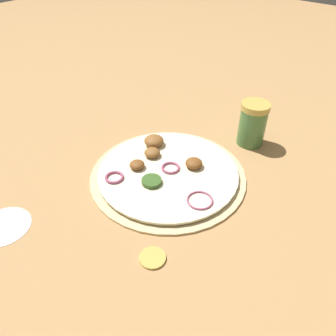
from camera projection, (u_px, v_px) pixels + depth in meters
name	position (u px, v px, depth m)	size (l,w,h in m)	color
ground_plane	(168.00, 176.00, 0.59)	(3.00, 3.00, 0.00)	tan
pizza	(167.00, 172.00, 0.59)	(0.28, 0.28, 0.03)	beige
spice_jar	(253.00, 124.00, 0.64)	(0.06, 0.06, 0.09)	#4C7F42
loose_cap	(153.00, 257.00, 0.45)	(0.04, 0.04, 0.01)	gold
flour_patch	(4.00, 226.00, 0.50)	(0.08, 0.08, 0.00)	white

